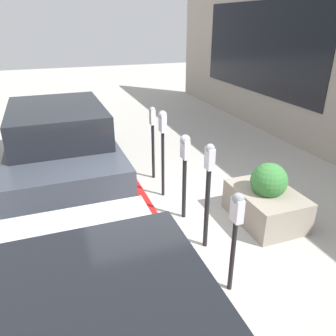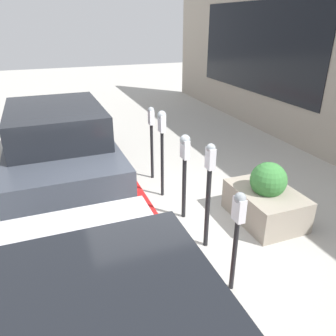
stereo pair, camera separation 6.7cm
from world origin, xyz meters
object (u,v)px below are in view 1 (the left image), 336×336
Objects in this scene: planter_box at (266,200)px; parking_meter_fourth at (163,134)px; parking_meter_nearest at (236,223)px; parking_meter_farthest at (153,131)px; parked_car_middle at (60,140)px; parking_meter_middle at (185,160)px; parking_meter_second at (208,183)px.

parking_meter_fourth is at bearing 43.40° from planter_box.
parking_meter_fourth is (2.49, -0.01, 0.25)m from parking_meter_nearest.
parked_car_middle is (0.78, 1.73, -0.24)m from parking_meter_farthest.
parking_meter_fourth is at bearing -133.69° from parked_car_middle.
parking_meter_fourth is at bearing 5.35° from parking_meter_middle.
parking_meter_middle is at bearing -0.03° from parking_meter_second.
parking_meter_farthest reaches higher than parking_meter_middle.
parked_car_middle is (1.56, 1.67, -0.42)m from parking_meter_fourth.
parking_meter_second is at bearing -5.75° from parking_meter_nearest.
parking_meter_fourth is 1.31× the size of planter_box.
parking_meter_middle is 1.60m from parking_meter_farthest.
parking_meter_fourth reaches higher than parking_meter_farthest.
planter_box is at bearing -150.22° from parking_meter_farthest.
parking_meter_second is 1.05× the size of parking_meter_farthest.
parking_meter_farthest is (1.60, 0.02, -0.02)m from parking_meter_middle.
parking_meter_nearest is at bearing -158.44° from parked_car_middle.
parking_meter_second is at bearing -151.99° from parked_car_middle.
parked_car_middle is at bearing 22.29° from parking_meter_nearest.
parking_meter_middle is 0.89× the size of parking_meter_fourth.
parking_meter_second is 0.81m from parking_meter_middle.
parking_meter_middle is at bearing 66.02° from planter_box.
parked_car_middle is at bearing 45.41° from planter_box.
parking_meter_nearest is at bearing 177.02° from parking_meter_middle.
parking_meter_fourth is at bearing -0.25° from parking_meter_nearest.
parked_car_middle reaches higher than planter_box.
parking_meter_fourth is 0.80m from parking_meter_farthest.
parking_meter_fourth is 2.32m from parked_car_middle.
planter_box is (-0.54, -1.20, -0.66)m from parking_meter_middle.
parking_meter_nearest is 0.89× the size of parking_meter_farthest.
parking_meter_middle is 1.17× the size of planter_box.
parking_meter_nearest is 0.84× the size of parking_meter_second.
parked_car_middle is (4.05, 1.66, -0.17)m from parking_meter_nearest.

